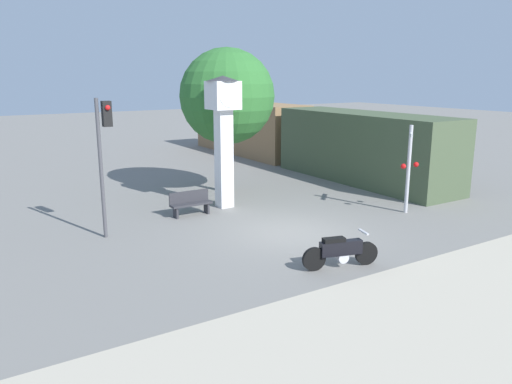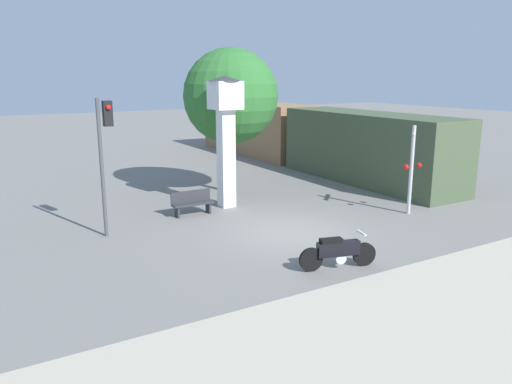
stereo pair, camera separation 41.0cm
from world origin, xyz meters
TOP-DOWN VIEW (x-y plane):
  - ground_plane at (0.00, 0.00)m, footprint 120.00×120.00m
  - sidewalk_strip at (0.00, -7.23)m, footprint 36.00×6.00m
  - motorcycle at (-0.66, -3.23)m, footprint 2.19×0.77m
  - clock_tower at (-0.22, 4.25)m, footprint 1.29×1.29m
  - freight_train at (8.07, 10.46)m, footprint 2.80×21.19m
  - traffic_light at (-5.27, 2.88)m, footprint 0.50×0.35m
  - railroad_crossing_signal at (5.31, -0.27)m, footprint 0.90×0.82m
  - street_tree at (1.15, 6.40)m, footprint 4.15×4.15m
  - bench at (-1.92, 3.81)m, footprint 1.60×0.44m

SIDE VIEW (x-z plane):
  - ground_plane at x=0.00m, z-range 0.00..0.00m
  - sidewalk_strip at x=0.00m, z-range 0.00..0.10m
  - motorcycle at x=-0.66m, z-range -0.02..0.97m
  - bench at x=-1.92m, z-range 0.03..0.95m
  - freight_train at x=8.07m, z-range 0.00..3.40m
  - railroad_crossing_signal at x=5.31m, z-range 0.16..3.54m
  - traffic_light at x=-5.27m, z-range 0.83..5.34m
  - clock_tower at x=-0.22m, z-range 0.83..6.00m
  - street_tree at x=1.15m, z-range 1.10..7.47m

